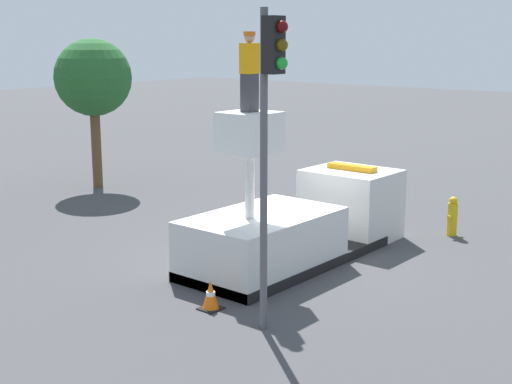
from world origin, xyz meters
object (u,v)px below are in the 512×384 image
traffic_cone_rear (211,296)px  tree_left_bg (93,79)px  traffic_light_pole (270,109)px  worker (250,72)px  bucket_truck (298,225)px  fire_hydrant (452,217)px

traffic_cone_rear → tree_left_bg: bearing=61.7°
traffic_light_pole → tree_left_bg: size_ratio=1.10×
worker → bucket_truck: bearing=0.0°
fire_hydrant → tree_left_bg: size_ratio=0.20×
traffic_light_pole → tree_left_bg: traffic_light_pole is taller
tree_left_bg → worker: bearing=-110.9°
traffic_cone_rear → worker: bearing=18.8°
bucket_truck → fire_hydrant: bucket_truck is taller
fire_hydrant → tree_left_bg: 13.70m
fire_hydrant → traffic_cone_rear: 8.54m
worker → tree_left_bg: (4.20, 10.99, -0.71)m
worker → tree_left_bg: bearing=69.1°
worker → fire_hydrant: (6.34, -2.09, -4.17)m
traffic_light_pole → fire_hydrant: size_ratio=5.35×
traffic_light_pole → traffic_cone_rear: traffic_light_pole is taller
bucket_truck → traffic_cone_rear: 4.06m
bucket_truck → worker: worker is taller
traffic_light_pole → tree_left_bg: bearing=64.4°
bucket_truck → traffic_light_pole: size_ratio=1.14×
worker → traffic_cone_rear: (-2.08, -0.71, -4.43)m
bucket_truck → traffic_cone_rear: bucket_truck is taller
bucket_truck → tree_left_bg: 11.67m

